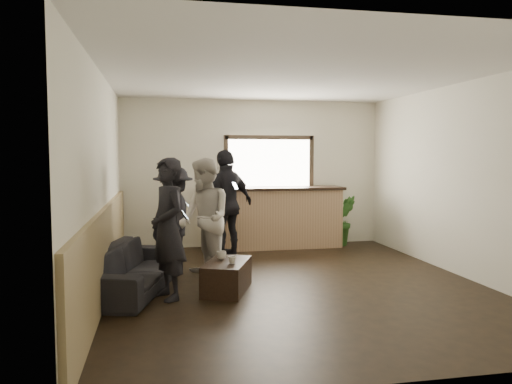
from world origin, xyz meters
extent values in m
cube|color=black|center=(0.00, 0.00, 0.00)|extent=(5.00, 6.00, 0.01)
cube|color=silver|center=(0.00, 0.00, 2.80)|extent=(5.00, 6.00, 0.01)
cube|color=silver|center=(0.00, 3.00, 1.40)|extent=(5.00, 0.01, 2.80)
cube|color=silver|center=(0.00, -3.00, 1.40)|extent=(5.00, 0.01, 2.80)
cube|color=silver|center=(-2.50, 0.00, 1.40)|extent=(0.01, 6.00, 2.80)
cube|color=silver|center=(2.50, 0.00, 1.40)|extent=(0.01, 6.00, 2.80)
cube|color=#9F875A|center=(-2.47, 0.00, 0.55)|extent=(0.06, 5.90, 1.10)
cube|color=#A9805B|center=(0.30, 2.68, 0.55)|extent=(2.60, 0.60, 1.10)
cube|color=black|center=(0.30, 2.68, 1.12)|extent=(2.70, 0.68, 0.05)
cube|color=white|center=(0.30, 2.96, 1.60)|extent=(1.60, 0.06, 0.90)
cube|color=#3F3326|center=(0.30, 2.93, 2.09)|extent=(1.72, 0.08, 0.08)
cube|color=#3F3326|center=(-0.54, 2.93, 1.60)|extent=(0.08, 0.08, 1.06)
cube|color=#3F3326|center=(1.14, 2.93, 1.60)|extent=(0.08, 0.08, 1.06)
imported|color=black|center=(-2.15, 0.09, 0.30)|extent=(1.32, 2.18, 0.59)
cube|color=black|center=(-0.95, -0.17, 0.20)|extent=(0.77, 1.00, 0.39)
imported|color=silver|center=(-1.00, 0.00, 0.44)|extent=(0.19, 0.19, 0.10)
imported|color=silver|center=(-0.91, -0.31, 0.44)|extent=(0.14, 0.14, 0.09)
imported|color=#2D6623|center=(1.69, 2.65, 0.49)|extent=(0.56, 0.46, 0.97)
imported|color=black|center=(-1.70, -0.34, 0.86)|extent=(0.63, 0.74, 1.73)
cube|color=black|center=(-1.50, -0.25, 1.02)|extent=(0.11, 0.10, 0.12)
cube|color=white|center=(-1.50, -0.26, 1.02)|extent=(0.10, 0.09, 0.11)
imported|color=beige|center=(-1.17, 0.54, 0.86)|extent=(0.87, 0.99, 1.72)
cube|color=black|center=(-0.96, 0.61, 1.04)|extent=(0.11, 0.10, 0.12)
cube|color=white|center=(-0.96, 0.60, 1.04)|extent=(0.09, 0.08, 0.11)
imported|color=black|center=(-1.59, 1.16, 0.80)|extent=(0.65, 1.07, 1.61)
cube|color=black|center=(-1.37, 1.17, 0.99)|extent=(0.09, 0.08, 0.12)
cube|color=white|center=(-1.37, 1.16, 0.99)|extent=(0.08, 0.07, 0.11)
imported|color=black|center=(-0.67, 1.91, 0.92)|extent=(1.15, 0.96, 1.85)
cube|color=black|center=(-0.55, 1.72, 1.24)|extent=(0.11, 0.12, 0.12)
cube|color=white|center=(-0.55, 1.71, 1.25)|extent=(0.09, 0.10, 0.11)
camera|label=1|loc=(-1.81, -6.45, 1.77)|focal=35.00mm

